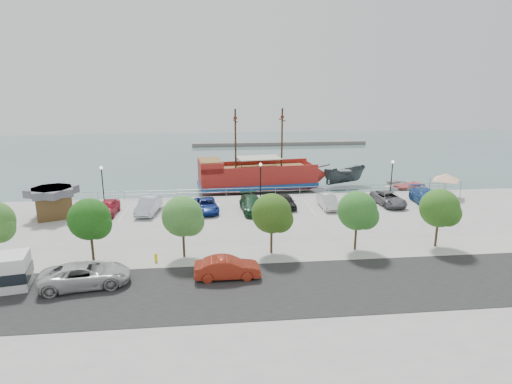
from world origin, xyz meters
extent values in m
plane|color=#415F5A|center=(0.00, 0.00, -1.00)|extent=(160.00, 160.00, 0.00)
cube|color=gray|center=(0.00, -21.00, -0.60)|extent=(100.00, 58.00, 1.20)
cube|color=black|center=(0.00, -16.00, 0.01)|extent=(100.00, 8.00, 0.04)
cube|color=#9D9B95|center=(0.00, -10.00, 0.01)|extent=(100.00, 4.00, 0.05)
cylinder|color=gray|center=(0.00, 7.80, 0.95)|extent=(50.00, 0.06, 0.06)
cylinder|color=gray|center=(0.00, 7.80, 0.55)|extent=(50.00, 0.06, 0.06)
cube|color=slate|center=(10.00, 55.00, -0.60)|extent=(40.00, 3.00, 0.80)
cube|color=#A31F1A|center=(0.40, 13.89, 0.84)|extent=(15.95, 6.61, 2.52)
cube|color=navy|center=(0.40, 13.89, 0.02)|extent=(16.27, 6.93, 0.58)
cone|color=#A31F1A|center=(8.86, 14.88, 0.84)|extent=(3.62, 4.98, 4.65)
cube|color=#A31F1A|center=(-5.85, 13.15, 2.78)|extent=(3.45, 5.14, 1.36)
cube|color=brown|center=(-5.85, 13.15, 3.50)|extent=(3.21, 4.74, 0.12)
cube|color=brown|center=(0.88, 13.94, 2.15)|extent=(12.99, 5.69, 0.15)
cube|color=#A31F1A|center=(0.13, 16.19, 2.44)|extent=(15.41, 1.99, 0.68)
cube|color=#A31F1A|center=(0.67, 11.58, 2.44)|extent=(15.41, 1.99, 0.68)
cylinder|color=#382111|center=(3.76, 14.28, 6.07)|extent=(0.26, 0.26, 7.94)
cylinder|color=#382111|center=(-2.49, 13.55, 6.07)|extent=(0.26, 0.26, 7.94)
cylinder|color=#382111|center=(3.76, 14.28, 8.49)|extent=(0.47, 2.90, 0.14)
cylinder|color=#382111|center=(-2.49, 13.55, 8.49)|extent=(0.47, 2.90, 0.14)
cube|color=beige|center=(0.59, 13.91, 3.55)|extent=(6.00, 4.31, 0.12)
cylinder|color=#382111|center=(9.53, 14.95, 2.00)|extent=(2.41, 0.43, 0.57)
imported|color=#3C4347|center=(12.98, 15.48, 0.26)|extent=(6.88, 3.75, 2.52)
imported|color=silver|center=(20.22, 10.43, -0.34)|extent=(6.66, 7.66, 1.33)
cube|color=#68635A|center=(-12.65, 9.20, -0.82)|extent=(6.59, 4.20, 0.37)
cube|color=gray|center=(9.38, 9.20, -0.81)|extent=(6.69, 2.47, 0.37)
cube|color=gray|center=(17.12, 9.20, -0.82)|extent=(6.42, 2.75, 0.36)
cube|color=brown|center=(-21.88, 1.84, 1.21)|extent=(4.30, 4.30, 2.42)
cube|color=#54565F|center=(-21.88, 1.84, 2.69)|extent=(4.87, 4.87, 0.77)
cylinder|color=slate|center=(20.69, 5.99, 1.03)|extent=(0.08, 0.08, 2.06)
cylinder|color=slate|center=(23.08, 6.46, 1.03)|extent=(0.08, 0.08, 2.06)
cylinder|color=slate|center=(21.17, 3.60, 1.03)|extent=(0.08, 0.08, 2.06)
cylinder|color=slate|center=(23.56, 4.07, 1.03)|extent=(0.08, 0.08, 2.06)
pyramid|color=white|center=(22.12, 5.03, 2.86)|extent=(4.63, 4.63, 0.84)
imported|color=#B0B0B0|center=(-14.37, -14.33, 0.82)|extent=(6.28, 3.68, 1.64)
imported|color=#A02A18|center=(-4.72, -14.09, 0.77)|extent=(4.69, 1.70, 1.54)
cylinder|color=#EAD900|center=(-10.11, -10.80, 0.28)|extent=(0.22, 0.22, 0.56)
sphere|color=#EAD900|center=(-10.11, -10.80, 0.58)|extent=(0.24, 0.24, 0.24)
cylinder|color=black|center=(-18.00, 6.50, 2.00)|extent=(0.12, 0.12, 4.00)
sphere|color=#FFF2CC|center=(-18.00, 6.50, 4.10)|extent=(0.36, 0.36, 0.36)
cylinder|color=black|center=(0.00, 6.50, 2.00)|extent=(0.12, 0.12, 4.00)
sphere|color=#FFF2CC|center=(0.00, 6.50, 4.10)|extent=(0.36, 0.36, 0.36)
cylinder|color=black|center=(16.00, 6.50, 2.00)|extent=(0.12, 0.12, 4.00)
sphere|color=#FFF2CC|center=(16.00, 6.50, 4.10)|extent=(0.36, 0.36, 0.36)
sphere|color=#346423|center=(-21.40, -10.30, 3.00)|extent=(2.20, 2.20, 2.20)
cylinder|color=#473321|center=(-15.00, -10.00, 1.10)|extent=(0.20, 0.20, 2.20)
sphere|color=#194912|center=(-15.00, -10.00, 3.40)|extent=(3.20, 3.20, 3.20)
sphere|color=#194912|center=(-14.40, -10.30, 3.00)|extent=(2.20, 2.20, 2.20)
cylinder|color=#473321|center=(-8.00, -10.00, 1.10)|extent=(0.20, 0.20, 2.20)
sphere|color=#366B2A|center=(-8.00, -10.00, 3.40)|extent=(3.20, 3.20, 3.20)
sphere|color=#366B2A|center=(-7.40, -10.30, 3.00)|extent=(2.20, 2.20, 2.20)
cylinder|color=#473321|center=(-1.00, -10.00, 1.10)|extent=(0.20, 0.20, 2.20)
sphere|color=#2B4B14|center=(-1.00, -10.00, 3.40)|extent=(3.20, 3.20, 3.20)
sphere|color=#2B4B14|center=(-0.40, -10.30, 3.00)|extent=(2.20, 2.20, 2.20)
cylinder|color=#473321|center=(6.00, -10.00, 1.10)|extent=(0.20, 0.20, 2.20)
sphere|color=#2A6222|center=(6.00, -10.00, 3.40)|extent=(3.20, 3.20, 3.20)
sphere|color=#2A6222|center=(6.60, -10.30, 3.00)|extent=(2.20, 2.20, 2.20)
cylinder|color=#473321|center=(13.00, -10.00, 1.10)|extent=(0.20, 0.20, 2.20)
sphere|color=#2B5A1A|center=(13.00, -10.00, 3.40)|extent=(3.20, 3.20, 3.20)
sphere|color=#2B5A1A|center=(13.60, -10.30, 3.00)|extent=(2.20, 2.20, 2.20)
imported|color=maroon|center=(-16.54, 2.00, 0.77)|extent=(1.96, 4.56, 1.54)
imported|color=silver|center=(-12.38, 2.07, 0.83)|extent=(2.44, 5.25, 1.67)
imported|color=navy|center=(-6.35, 1.98, 0.69)|extent=(2.98, 5.27, 1.39)
imported|color=#173C22|center=(-1.47, 1.46, 0.80)|extent=(2.64, 5.69, 1.61)
imported|color=black|center=(2.43, 2.54, 0.69)|extent=(1.91, 4.14, 1.37)
imported|color=silver|center=(6.94, 1.99, 0.75)|extent=(1.61, 4.54, 1.49)
imported|color=slate|center=(14.03, 2.41, 0.73)|extent=(2.87, 5.43, 1.46)
imported|color=#25519B|center=(18.36, 2.32, 0.83)|extent=(2.77, 5.87, 1.66)
camera|label=1|loc=(-5.58, -42.03, 13.69)|focal=30.00mm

